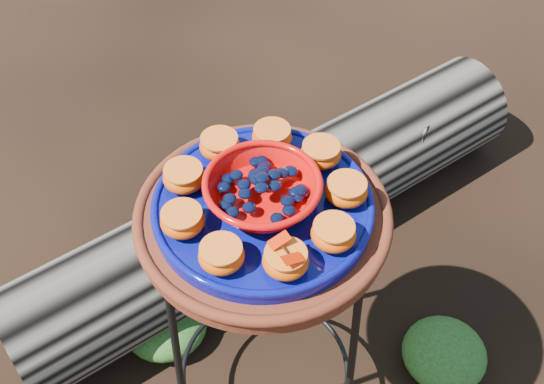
{
  "coord_description": "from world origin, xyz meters",
  "views": [
    {
      "loc": [
        -0.0,
        -0.78,
        1.66
      ],
      "look_at": [
        0.02,
        0.0,
        0.79
      ],
      "focal_mm": 45.0,
      "sensor_mm": 36.0,
      "label": 1
    }
  ],
  "objects_px": {
    "cobalt_plate": "(263,207)",
    "red_bowl": "(263,192)",
    "terracotta_saucer": "(263,219)",
    "driftwood_log": "(277,205)",
    "plant_stand": "(265,326)"
  },
  "relations": [
    {
      "from": "terracotta_saucer",
      "to": "red_bowl",
      "type": "relative_size",
      "value": 2.33
    },
    {
      "from": "terracotta_saucer",
      "to": "cobalt_plate",
      "type": "height_order",
      "value": "cobalt_plate"
    },
    {
      "from": "cobalt_plate",
      "to": "driftwood_log",
      "type": "relative_size",
      "value": 0.24
    },
    {
      "from": "terracotta_saucer",
      "to": "driftwood_log",
      "type": "bearing_deg",
      "value": 85.47
    },
    {
      "from": "cobalt_plate",
      "to": "red_bowl",
      "type": "height_order",
      "value": "red_bowl"
    },
    {
      "from": "plant_stand",
      "to": "cobalt_plate",
      "type": "distance_m",
      "value": 0.4
    },
    {
      "from": "terracotta_saucer",
      "to": "plant_stand",
      "type": "bearing_deg",
      "value": 0.0
    },
    {
      "from": "red_bowl",
      "to": "driftwood_log",
      "type": "bearing_deg",
      "value": 85.47
    },
    {
      "from": "cobalt_plate",
      "to": "terracotta_saucer",
      "type": "bearing_deg",
      "value": 0.0
    },
    {
      "from": "cobalt_plate",
      "to": "red_bowl",
      "type": "relative_size",
      "value": 2.0
    },
    {
      "from": "terracotta_saucer",
      "to": "cobalt_plate",
      "type": "distance_m",
      "value": 0.03
    },
    {
      "from": "terracotta_saucer",
      "to": "red_bowl",
      "type": "xyz_separation_m",
      "value": [
        0.0,
        0.0,
        0.07
      ]
    },
    {
      "from": "red_bowl",
      "to": "driftwood_log",
      "type": "relative_size",
      "value": 0.12
    },
    {
      "from": "red_bowl",
      "to": "plant_stand",
      "type": "bearing_deg",
      "value": 0.0
    },
    {
      "from": "cobalt_plate",
      "to": "driftwood_log",
      "type": "height_order",
      "value": "cobalt_plate"
    }
  ]
}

